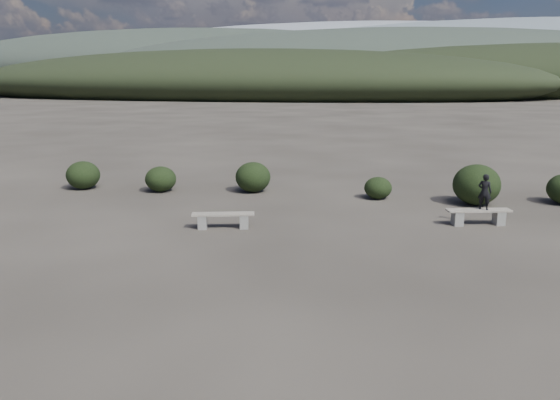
# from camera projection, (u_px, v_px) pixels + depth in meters

# --- Properties ---
(ground) EXTENTS (1200.00, 1200.00, 0.00)m
(ground) POSITION_uv_depth(u_px,v_px,m) (277.00, 298.00, 10.41)
(ground) COLOR #312C26
(ground) RESTS_ON ground
(bench_left) EXTENTS (1.75, 0.78, 0.43)m
(bench_left) POSITION_uv_depth(u_px,v_px,m) (223.00, 219.00, 15.06)
(bench_left) COLOR gray
(bench_left) RESTS_ON ground
(bench_right) EXTENTS (1.84, 0.81, 0.45)m
(bench_right) POSITION_uv_depth(u_px,v_px,m) (478.00, 216.00, 15.40)
(bench_right) COLOR gray
(bench_right) RESTS_ON ground
(seated_person) EXTENTS (0.43, 0.35, 1.02)m
(seated_person) POSITION_uv_depth(u_px,v_px,m) (485.00, 192.00, 15.25)
(seated_person) COLOR black
(seated_person) RESTS_ON bench_right
(shrub_a) EXTENTS (1.12, 1.12, 0.92)m
(shrub_a) POSITION_uv_depth(u_px,v_px,m) (161.00, 179.00, 19.77)
(shrub_a) COLOR black
(shrub_a) RESTS_ON ground
(shrub_b) EXTENTS (1.27, 1.27, 1.09)m
(shrub_b) POSITION_uv_depth(u_px,v_px,m) (253.00, 177.00, 19.69)
(shrub_b) COLOR black
(shrub_b) RESTS_ON ground
(shrub_c) EXTENTS (0.94, 0.94, 0.75)m
(shrub_c) POSITION_uv_depth(u_px,v_px,m) (378.00, 188.00, 18.64)
(shrub_c) COLOR black
(shrub_c) RESTS_ON ground
(shrub_d) EXTENTS (1.51, 1.51, 1.32)m
(shrub_d) POSITION_uv_depth(u_px,v_px,m) (477.00, 185.00, 17.75)
(shrub_d) COLOR black
(shrub_d) RESTS_ON ground
(shrub_f) EXTENTS (1.22, 1.22, 1.03)m
(shrub_f) POSITION_uv_depth(u_px,v_px,m) (83.00, 175.00, 20.23)
(shrub_f) COLOR black
(shrub_f) RESTS_ON ground
(mountain_ridges) EXTENTS (500.00, 400.00, 56.00)m
(mountain_ridges) POSITION_uv_depth(u_px,v_px,m) (377.00, 63.00, 333.30)
(mountain_ridges) COLOR black
(mountain_ridges) RESTS_ON ground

